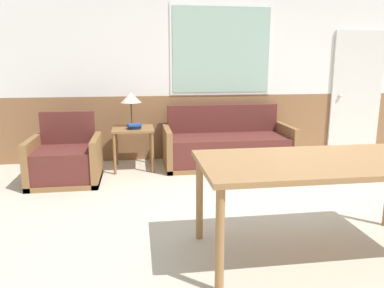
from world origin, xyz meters
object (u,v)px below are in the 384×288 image
(armchair, at_px, (66,161))
(couch, at_px, (227,147))
(side_table, at_px, (133,134))
(dining_table, at_px, (323,169))
(table_lamp, at_px, (131,99))

(armchair, bearing_deg, couch, 9.93)
(side_table, bearing_deg, couch, -0.57)
(armchair, bearing_deg, dining_table, -45.81)
(side_table, relative_size, dining_table, 0.31)
(couch, bearing_deg, dining_table, -88.24)
(armchair, xyz_separation_m, dining_table, (2.30, -2.20, 0.44))
(couch, xyz_separation_m, table_lamp, (-1.38, 0.11, 0.72))
(side_table, height_order, table_lamp, table_lamp)
(couch, relative_size, armchair, 2.15)
(couch, xyz_separation_m, armchair, (-2.22, -0.47, -0.00))
(table_lamp, bearing_deg, armchair, -144.89)
(couch, relative_size, dining_table, 0.98)
(couch, bearing_deg, table_lamp, 175.30)
(side_table, bearing_deg, table_lamp, 98.46)
(table_lamp, bearing_deg, side_table, -81.54)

